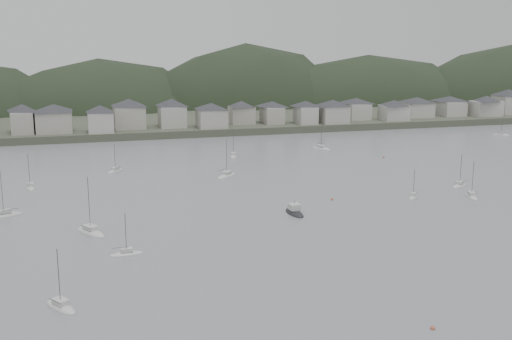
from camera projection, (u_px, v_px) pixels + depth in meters
name	position (u px, v px, depth m)	size (l,w,h in m)	color
ground	(396.00, 310.00, 90.78)	(900.00, 900.00, 0.00)	slate
far_shore_land	(155.00, 104.00, 367.94)	(900.00, 250.00, 3.00)	#383D2D
forested_ridge	(170.00, 131.00, 347.80)	(851.55, 103.94, 102.57)	black
waterfront_town	(298.00, 110.00, 275.08)	(451.48, 28.46, 12.92)	#9C998F
moored_fleet	(213.00, 205.00, 148.40)	(244.86, 167.94, 12.79)	beige
motor_launch_far	(294.00, 212.00, 141.50)	(3.38, 8.46, 3.98)	black
mooring_buoys	(317.00, 240.00, 122.06)	(144.90, 130.05, 0.70)	#AE573A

